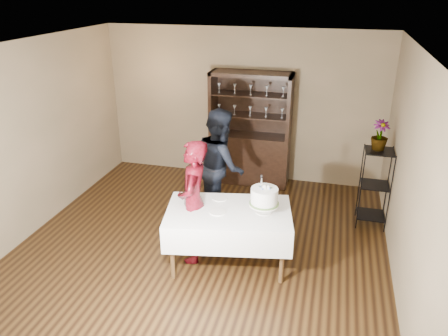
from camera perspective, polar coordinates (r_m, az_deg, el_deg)
The scene contains 14 objects.
floor at distance 6.21m, azimuth -2.79°, elevation -9.98°, with size 5.00×5.00×0.00m, color black.
ceiling at distance 5.24m, azimuth -3.38°, elevation 15.54°, with size 5.00×5.00×0.00m, color silver.
back_wall at distance 7.88m, azimuth 2.44°, elevation 8.18°, with size 5.00×0.02×2.70m, color brown.
wall_left at distance 6.74m, azimuth -23.82°, elevation 3.52°, with size 0.02×5.00×2.70m, color brown.
wall_right at distance 5.43m, azimuth 23.01°, elevation -0.90°, with size 0.02×5.00×2.70m, color brown.
china_hutch at distance 7.82m, azimuth 3.40°, elevation 2.76°, with size 1.40×0.48×2.00m.
plant_etagere at distance 6.77m, azimuth 19.09°, elevation -2.08°, with size 0.42×0.42×1.20m.
cake_table at distance 5.54m, azimuth 0.59°, elevation -7.22°, with size 1.70×1.23×0.77m.
woman at distance 5.56m, azimuth -4.03°, elevation -4.44°, with size 0.60×0.39×1.64m, color #3A0509.
man at distance 6.48m, azimuth -0.45°, elevation 0.30°, with size 0.85×0.66×1.74m, color black.
cake at distance 5.34m, azimuth 5.28°, elevation -3.86°, with size 0.43×0.43×0.51m.
plate_near at distance 5.40m, azimuth -0.85°, elevation -5.75°, with size 0.21×0.21×0.01m, color white.
plate_far at distance 5.73m, azimuth -0.53°, elevation -3.95°, with size 0.20×0.20×0.01m, color white.
potted_plant at distance 6.53m, azimuth 19.70°, elevation 4.05°, with size 0.24×0.24×0.43m, color #4F7336.
Camera 1 is at (1.59, -4.94, 3.40)m, focal length 35.00 mm.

